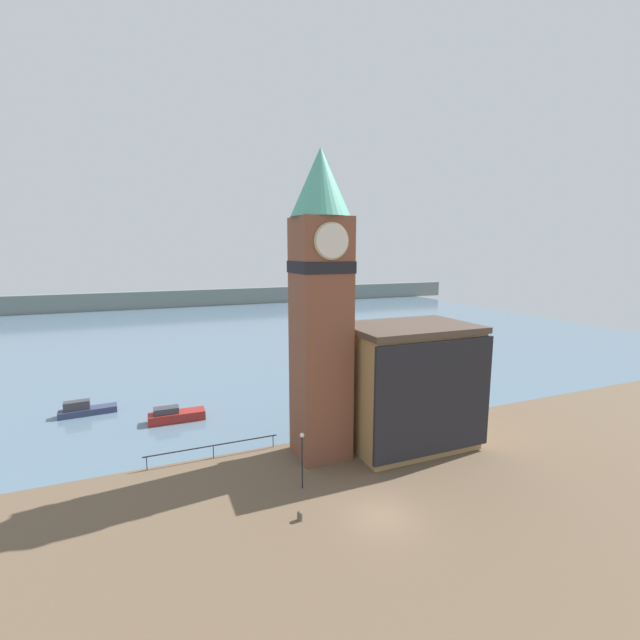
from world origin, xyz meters
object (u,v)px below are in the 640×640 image
at_px(clock_tower, 321,299).
at_px(boat_far, 85,409).
at_px(lamp_post, 302,450).
at_px(pier_building, 409,385).
at_px(boat_near, 175,415).
at_px(mooring_bollard_near, 300,515).
at_px(mooring_bollard_far, 308,461).

xyz_separation_m(clock_tower, boat_far, (-19.04, 17.04, -12.26)).
bearing_deg(lamp_post, clock_tower, 53.67).
relative_size(pier_building, boat_near, 2.02).
relative_size(pier_building, mooring_bollard_near, 17.15).
bearing_deg(mooring_bollard_near, boat_near, 107.20).
bearing_deg(boat_near, lamp_post, -64.48).
height_order(clock_tower, mooring_bollard_near, clock_tower).
bearing_deg(mooring_bollard_near, pier_building, 28.26).
distance_m(boat_far, lamp_post, 26.72).
bearing_deg(mooring_bollard_far, clock_tower, 43.87).
relative_size(clock_tower, lamp_post, 5.87).
distance_m(clock_tower, mooring_bollard_near, 15.38).
distance_m(boat_far, mooring_bollard_near, 28.67).
relative_size(boat_near, mooring_bollard_near, 8.49).
bearing_deg(mooring_bollard_far, lamp_post, -118.73).
xyz_separation_m(pier_building, mooring_bollard_far, (-9.47, -0.57, -4.83)).
bearing_deg(mooring_bollard_far, pier_building, 3.42).
bearing_deg(pier_building, boat_near, 145.05).
distance_m(clock_tower, boat_near, 20.01).
xyz_separation_m(pier_building, mooring_bollard_near, (-12.34, -6.64, -4.92)).
distance_m(pier_building, boat_far, 32.69).
relative_size(boat_far, mooring_bollard_far, 7.03).
height_order(pier_building, lamp_post, pier_building).
height_order(pier_building, boat_far, pier_building).
relative_size(boat_near, boat_far, 0.98).
bearing_deg(pier_building, boat_far, 145.91).
relative_size(boat_far, lamp_post, 1.32).
bearing_deg(boat_far, mooring_bollard_near, -63.62).
bearing_deg(mooring_bollard_far, mooring_bollard_near, -115.36).
xyz_separation_m(clock_tower, pier_building, (7.75, -1.09, -7.56)).
bearing_deg(mooring_bollard_far, boat_near, 123.59).
bearing_deg(boat_near, clock_tower, -47.14).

